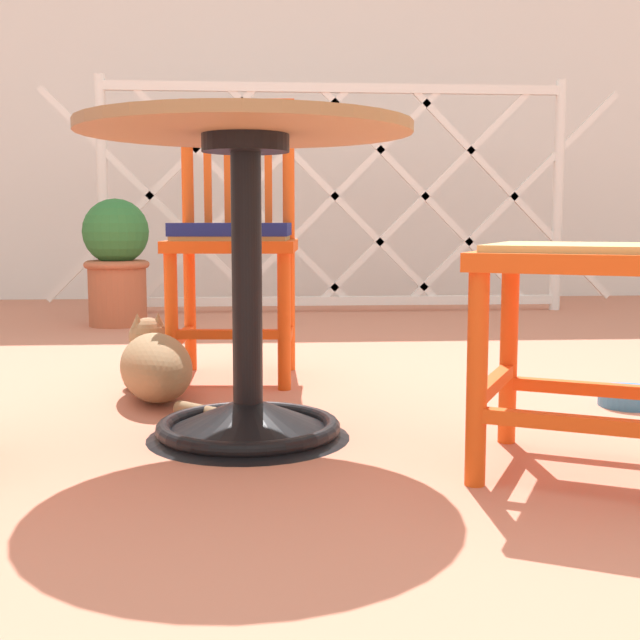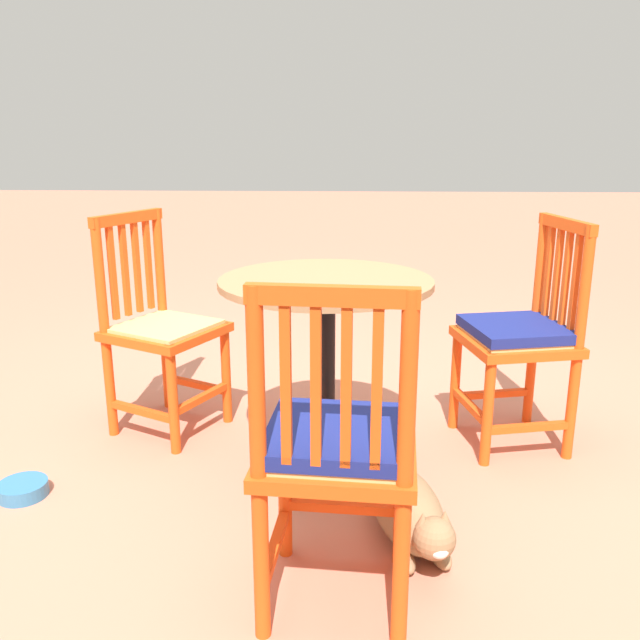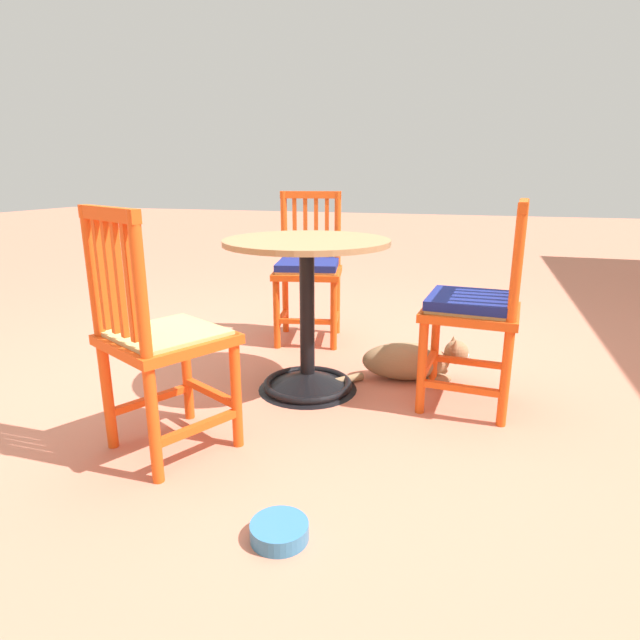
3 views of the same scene
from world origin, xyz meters
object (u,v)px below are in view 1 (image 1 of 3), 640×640
(orange_chair_near_fence, at_px, (598,259))
(pet_water_bowl, at_px, (630,397))
(cafe_table, at_px, (247,318))
(terracotta_planter, at_px, (117,259))
(tabby_cat, at_px, (155,365))
(orange_chair_at_corner, at_px, (234,241))

(orange_chair_near_fence, height_order, pet_water_bowl, orange_chair_near_fence)
(cafe_table, height_order, terracotta_planter, cafe_table)
(cafe_table, distance_m, tabby_cat, 0.58)
(orange_chair_near_fence, relative_size, orange_chair_at_corner, 1.00)
(orange_chair_near_fence, relative_size, tabby_cat, 1.34)
(cafe_table, bearing_deg, terracotta_planter, 107.09)
(orange_chair_at_corner, distance_m, pet_water_bowl, 1.28)
(orange_chair_near_fence, height_order, terracotta_planter, orange_chair_near_fence)
(cafe_table, bearing_deg, orange_chair_at_corner, 94.02)
(cafe_table, xyz_separation_m, terracotta_planter, (-0.67, 2.18, 0.04))
(orange_chair_near_fence, distance_m, terracotta_planter, 2.86)
(orange_chair_near_fence, distance_m, orange_chair_at_corner, 1.32)
(orange_chair_at_corner, xyz_separation_m, terracotta_planter, (-0.62, 1.42, -0.12))
(cafe_table, xyz_separation_m, orange_chair_at_corner, (-0.05, 0.76, 0.16))
(tabby_cat, bearing_deg, orange_chair_near_fence, -39.47)
(cafe_table, relative_size, pet_water_bowl, 4.47)
(tabby_cat, distance_m, pet_water_bowl, 1.34)
(orange_chair_near_fence, xyz_separation_m, orange_chair_at_corner, (-0.75, 1.08, 0.01))
(cafe_table, height_order, orange_chair_near_fence, orange_chair_near_fence)
(pet_water_bowl, bearing_deg, cafe_table, -166.06)
(orange_chair_at_corner, height_order, terracotta_planter, orange_chair_at_corner)
(cafe_table, height_order, pet_water_bowl, cafe_table)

